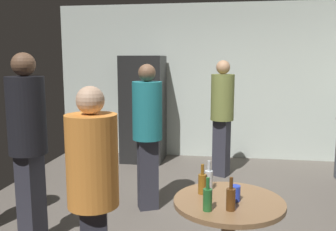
{
  "coord_description": "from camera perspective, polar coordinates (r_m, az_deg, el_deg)",
  "views": [
    {
      "loc": [
        0.36,
        -3.85,
        1.74
      ],
      "look_at": [
        -0.29,
        0.2,
        1.11
      ],
      "focal_mm": 38.97,
      "sensor_mm": 36.0,
      "label": 1
    }
  ],
  "objects": [
    {
      "name": "beer_bottle_amber",
      "position": [
        2.79,
        5.38,
        -10.47
      ],
      "size": [
        0.06,
        0.06,
        0.23
      ],
      "color": "#8C5919",
      "rests_on": "foreground_table"
    },
    {
      "name": "foreground_table",
      "position": [
        2.77,
        9.45,
        -14.92
      ],
      "size": [
        0.8,
        0.8,
        0.73
      ],
      "color": "olive",
      "rests_on": "ground_plane"
    },
    {
      "name": "refrigerator",
      "position": [
        6.26,
        -3.87,
        1.05
      ],
      "size": [
        0.7,
        0.68,
        1.8
      ],
      "color": "black",
      "rests_on": "ground_plane"
    },
    {
      "name": "beer_bottle_clear",
      "position": [
        2.88,
        6.38,
        -9.86
      ],
      "size": [
        0.06,
        0.06,
        0.23
      ],
      "color": "silver",
      "rests_on": "foreground_table"
    },
    {
      "name": "person_in_olive_shirt",
      "position": [
        5.43,
        8.47,
        0.99
      ],
      "size": [
        0.45,
        0.45,
        1.73
      ],
      "rotation": [
        0.0,
        0.0,
        -2.02
      ],
      "color": "#2D2D38",
      "rests_on": "ground_plane"
    },
    {
      "name": "beer_bottle_brown",
      "position": [
        2.53,
        9.8,
        -12.65
      ],
      "size": [
        0.06,
        0.06,
        0.23
      ],
      "color": "#593314",
      "rests_on": "foreground_table"
    },
    {
      "name": "person_in_orange_shirt",
      "position": [
        2.5,
        -11.65,
        -10.6
      ],
      "size": [
        0.43,
        0.43,
        1.57
      ],
      "rotation": [
        0.0,
        0.0,
        0.31
      ],
      "color": "#2D2D38",
      "rests_on": "ground_plane"
    },
    {
      "name": "person_in_teal_shirt",
      "position": [
        4.17,
        -3.24,
        -1.61
      ],
      "size": [
        0.45,
        0.45,
        1.69
      ],
      "rotation": [
        0.0,
        0.0,
        -1.14
      ],
      "color": "#2D2D38",
      "rests_on": "ground_plane"
    },
    {
      "name": "plastic_cup_blue",
      "position": [
        2.71,
        10.4,
        -11.85
      ],
      "size": [
        0.08,
        0.08,
        0.11
      ],
      "primitive_type": "cylinder",
      "color": "blue",
      "rests_on": "foreground_table"
    },
    {
      "name": "ground_plane",
      "position": [
        4.26,
        3.56,
        -16.08
      ],
      "size": [
        5.2,
        5.2,
        0.1
      ],
      "primitive_type": "cube",
      "color": "#5B544C"
    },
    {
      "name": "person_in_black_shirt",
      "position": [
        3.55,
        -21.1,
        -2.85
      ],
      "size": [
        0.39,
        0.39,
        1.8
      ],
      "rotation": [
        0.0,
        0.0,
        -0.16
      ],
      "color": "#2D2D38",
      "rests_on": "ground_plane"
    },
    {
      "name": "wall_back",
      "position": [
        6.5,
        5.94,
        5.29
      ],
      "size": [
        5.32,
        0.06,
        2.7
      ],
      "primitive_type": "cube",
      "color": "beige",
      "rests_on": "ground_plane"
    },
    {
      "name": "beer_bottle_green",
      "position": [
        2.5,
        6.21,
        -12.81
      ],
      "size": [
        0.06,
        0.06,
        0.23
      ],
      "color": "#26662D",
      "rests_on": "foreground_table"
    }
  ]
}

